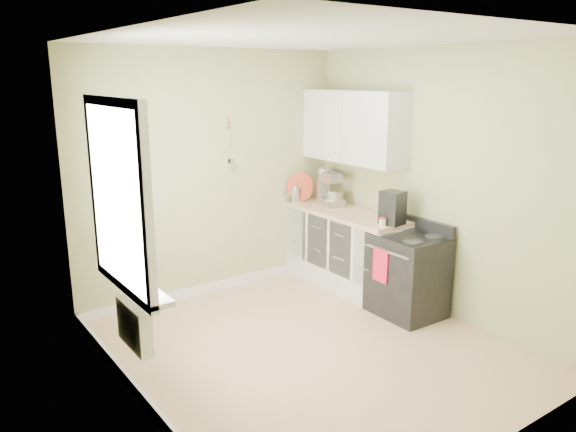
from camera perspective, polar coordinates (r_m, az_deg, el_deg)
floor at (r=5.25m, az=2.49°, el=-13.40°), size 3.20×3.60×0.02m
ceiling at (r=4.66m, az=2.86°, el=17.76°), size 3.20×3.60×0.02m
wall_back at (r=6.27m, az=-7.66°, el=4.23°), size 3.20×0.02×2.70m
wall_left at (r=4.01m, az=-15.73°, el=-1.78°), size 0.02×3.60×2.70m
wall_right at (r=5.89m, az=15.08°, el=3.23°), size 0.02×3.60×2.70m
base_cabinets at (r=6.56m, az=6.09°, el=-3.51°), size 0.60×1.60×0.87m
countertop at (r=6.43m, az=6.13°, el=0.34°), size 0.64×1.60×0.04m
upper_cabinets at (r=6.44m, az=6.67°, el=9.01°), size 0.35×1.40×0.80m
window at (r=4.25m, az=-16.98°, el=1.79°), size 0.06×1.14×1.44m
window_sill at (r=4.45m, az=-15.47°, el=-6.54°), size 0.18×1.14×0.04m
radiator at (r=4.53m, az=-15.33°, el=-10.71°), size 0.12×0.50×0.35m
wall_utensils at (r=6.30m, az=-5.99°, el=6.31°), size 0.02×0.14×0.58m
stove at (r=5.91m, az=12.07°, el=-5.79°), size 0.63×0.70×0.97m
stand_mixer at (r=6.67m, az=4.27°, el=2.71°), size 0.31×0.40×0.44m
kettle at (r=6.81m, az=0.70°, el=2.25°), size 0.20×0.12×0.20m
coffee_maker at (r=5.89m, az=10.55°, el=0.75°), size 0.23×0.25×0.35m
red_tray at (r=6.84m, az=1.23°, el=2.96°), size 0.36×0.12×0.36m
jar at (r=5.82m, az=9.59°, el=-0.59°), size 0.08×0.08×0.09m
plant_a at (r=4.18m, az=-14.21°, el=-5.63°), size 0.16×0.17×0.26m
plant_b at (r=4.40m, az=-15.46°, el=-4.60°), size 0.20×0.20×0.28m
plant_c at (r=4.62m, az=-16.54°, el=-3.77°), size 0.20×0.20×0.28m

